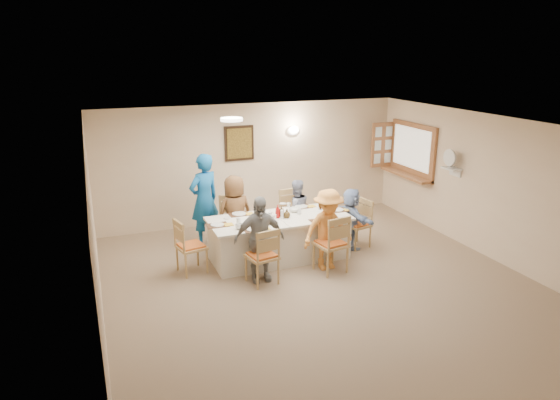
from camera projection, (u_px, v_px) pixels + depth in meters
name	position (u px, v px, depth m)	size (l,w,h in m)	color
ground	(324.00, 287.00, 7.77)	(7.00, 7.00, 0.00)	#7B6851
room_walls	(327.00, 194.00, 7.33)	(7.00, 7.00, 7.00)	beige
wall_picture	(239.00, 143.00, 10.26)	(0.62, 0.05, 0.72)	black
wall_sconce	(293.00, 130.00, 10.59)	(0.26, 0.09, 0.18)	white
ceiling_light	(232.00, 119.00, 8.04)	(0.36, 0.36, 0.05)	white
serving_hatch	(412.00, 150.00, 10.58)	(0.06, 1.50, 1.15)	#955C36
hatch_sill	(406.00, 175.00, 10.69)	(0.30, 1.50, 0.05)	#955C36
shutter_door	(382.00, 145.00, 11.17)	(0.55, 0.04, 1.00)	#955C36
fan_shelf	(451.00, 169.00, 9.38)	(0.22, 0.36, 0.03)	white
desk_fan	(451.00, 161.00, 9.33)	(0.30, 0.30, 0.28)	#A5A5A8
dining_table	(279.00, 238.00, 8.74)	(2.44, 1.03, 0.76)	silver
chair_back_left	(233.00, 222.00, 9.22)	(0.47, 0.47, 0.98)	tan
chair_back_right	(293.00, 215.00, 9.63)	(0.46, 0.46, 0.97)	tan
chair_front_left	(262.00, 255.00, 7.79)	(0.45, 0.45, 0.95)	tan
chair_front_right	(331.00, 243.00, 8.20)	(0.48, 0.48, 1.00)	tan
chair_left_end	(191.00, 246.00, 8.18)	(0.45, 0.45, 0.94)	tan
chair_right_end	(357.00, 224.00, 9.26)	(0.43, 0.43, 0.90)	tan
diner_back_left	(235.00, 213.00, 9.05)	(0.76, 0.58, 1.40)	brown
diner_back_right	(296.00, 211.00, 9.49)	(0.59, 0.46, 1.22)	#848AA6
diner_front_left	(259.00, 239.00, 7.84)	(0.83, 0.38, 1.39)	gray
diner_front_right	(328.00, 230.00, 8.25)	(0.92, 0.57, 1.38)	#F89E45
diner_right_end	(351.00, 218.00, 9.18)	(0.40, 1.08, 1.14)	#89A4D4
caregiver	(204.00, 200.00, 9.26)	(0.75, 0.64, 1.75)	#1563AC
placemat_fl	(254.00, 230.00, 8.05)	(0.34, 0.25, 0.01)	#472B19
plate_fl	(254.00, 229.00, 8.05)	(0.25, 0.25, 0.02)	white
napkin_fl	(266.00, 229.00, 8.06)	(0.14, 0.14, 0.01)	gold
placemat_fr	(321.00, 221.00, 8.46)	(0.37, 0.27, 0.01)	#472B19
plate_fr	(321.00, 220.00, 8.46)	(0.23, 0.23, 0.01)	white
napkin_fr	(332.00, 220.00, 8.48)	(0.14, 0.14, 0.01)	gold
placemat_bl	(239.00, 214.00, 8.80)	(0.36, 0.27, 0.01)	#472B19
plate_bl	(239.00, 214.00, 8.79)	(0.25, 0.25, 0.02)	white
napkin_bl	(250.00, 214.00, 8.81)	(0.14, 0.14, 0.01)	gold
placemat_br	(301.00, 207.00, 9.21)	(0.36, 0.26, 0.01)	#472B19
plate_br	(301.00, 206.00, 9.21)	(0.23, 0.23, 0.01)	white
napkin_br	(311.00, 206.00, 9.23)	(0.14, 0.14, 0.01)	gold
placemat_le	(217.00, 225.00, 8.25)	(0.36, 0.27, 0.01)	#472B19
plate_le	(217.00, 225.00, 8.25)	(0.22, 0.22, 0.01)	white
napkin_le	(229.00, 224.00, 8.27)	(0.15, 0.15, 0.01)	gold
placemat_re	(337.00, 210.00, 9.02)	(0.36, 0.27, 0.01)	#472B19
plate_re	(337.00, 210.00, 9.02)	(0.24, 0.24, 0.01)	white
napkin_re	(347.00, 210.00, 9.03)	(0.14, 0.14, 0.01)	gold
teacup_a	(239.00, 226.00, 8.07)	(0.12, 0.12, 0.09)	white
teacup_b	(289.00, 205.00, 9.21)	(0.10, 0.10, 0.08)	white
bowl_a	(271.00, 222.00, 8.35)	(0.25, 0.25, 0.05)	white
bowl_b	(295.00, 210.00, 8.94)	(0.23, 0.23, 0.07)	white
condiment_ketchup	(278.00, 211.00, 8.59)	(0.10, 0.10, 0.23)	#AF100F
condiment_brown	(281.00, 211.00, 8.69)	(0.10, 0.11, 0.18)	#3E2C10
condiment_malt	(287.00, 213.00, 8.60)	(0.13, 0.13, 0.15)	#3E2C10
drinking_glass	(270.00, 215.00, 8.61)	(0.07, 0.07, 0.10)	silver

